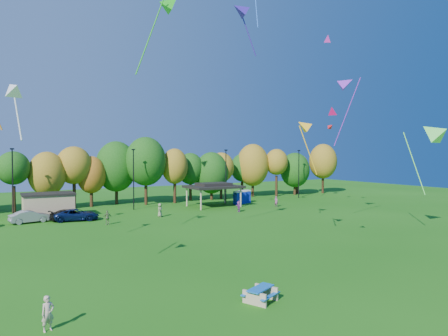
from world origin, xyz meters
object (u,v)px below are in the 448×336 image
kite_flyer (48,313)px  car_b (30,217)px  car_c (77,215)px  picnic_table (261,293)px  porta_potties (242,197)px  car_d (70,215)px

kite_flyer → car_b: size_ratio=0.37×
car_c → picnic_table: bearing=-162.9°
picnic_table → kite_flyer: 11.00m
picnic_table → porta_potties: bearing=34.3°
car_c → car_b: bearing=87.6°
porta_potties → car_b: (-32.34, -3.05, -0.34)m
picnic_table → car_b: bearing=80.3°
car_c → car_d: (-0.69, 0.78, -0.04)m
car_b → picnic_table: bearing=-176.0°
kite_flyer → car_b: 33.19m
picnic_table → car_c: (-4.11, 33.90, 0.27)m
car_c → car_d: bearing=51.7°
picnic_table → car_c: size_ratio=0.44×
car_c → car_d: 1.05m
car_b → car_c: size_ratio=0.86×
car_d → kite_flyer: bearing=156.6°
porta_potties → car_d: porta_potties is taller
porta_potties → picnic_table: (-23.05, -38.10, -0.63)m
porta_potties → picnic_table: bearing=-121.2°
kite_flyer → car_b: (1.54, 33.16, -0.09)m
kite_flyer → picnic_table: bearing=-29.6°
kite_flyer → car_c: kite_flyer is taller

